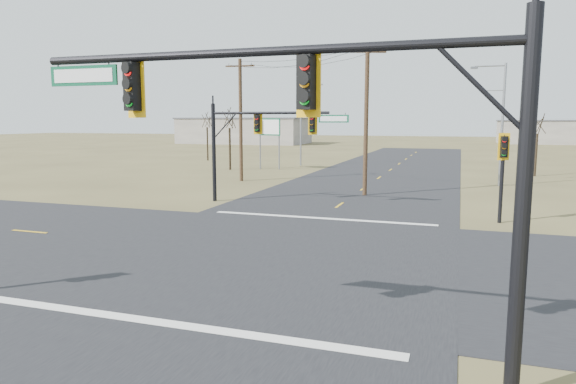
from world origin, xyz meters
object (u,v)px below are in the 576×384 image
(mast_arm_near, at_px, (321,119))
(bare_tree_b, at_px, (207,119))
(highway_sign, at_px, (270,133))
(streetlight_c, at_px, (303,119))
(streetlight_b, at_px, (500,121))
(mast_arm_far, at_px, (261,131))
(pedestal_signal_ne, at_px, (503,158))
(utility_pole_near, at_px, (366,118))
(bare_tree_a, at_px, (229,118))
(utility_pole_far, at_px, (241,119))
(bare_tree_c, at_px, (538,123))
(streetlight_a, at_px, (500,118))

(mast_arm_near, relative_size, bare_tree_b, 1.56)
(highway_sign, distance_m, streetlight_c, 6.07)
(streetlight_c, distance_m, bare_tree_b, 14.24)
(highway_sign, bearing_deg, streetlight_b, 55.18)
(mast_arm_far, height_order, highway_sign, mast_arm_far)
(streetlight_b, relative_size, bare_tree_b, 1.36)
(mast_arm_near, xyz_separation_m, pedestal_signal_ne, (4.66, 17.73, -1.87))
(utility_pole_near, relative_size, streetlight_b, 1.15)
(bare_tree_a, bearing_deg, bare_tree_b, 127.25)
(bare_tree_a, bearing_deg, pedestal_signal_ne, -40.88)
(utility_pole_far, relative_size, bare_tree_b, 1.55)
(utility_pole_near, xyz_separation_m, highway_sign, (-13.09, 16.12, -1.47))
(utility_pole_far, bearing_deg, bare_tree_c, 26.48)
(streetlight_b, bearing_deg, mast_arm_far, -107.02)
(streetlight_c, relative_size, bare_tree_b, 1.43)
(pedestal_signal_ne, xyz_separation_m, streetlight_a, (0.80, 16.20, 2.06))
(streetlight_c, bearing_deg, bare_tree_a, -107.48)
(utility_pole_far, xyz_separation_m, streetlight_c, (0.49, 16.42, -0.01))
(utility_pole_far, bearing_deg, bare_tree_b, 124.28)
(utility_pole_far, bearing_deg, streetlight_c, 88.29)
(mast_arm_near, distance_m, bare_tree_a, 44.29)
(utility_pole_far, bearing_deg, streetlight_b, 51.44)
(mast_arm_near, bearing_deg, bare_tree_c, 93.31)
(mast_arm_near, relative_size, mast_arm_far, 1.17)
(mast_arm_far, xyz_separation_m, streetlight_b, (16.15, 38.80, 0.53))
(highway_sign, xyz_separation_m, bare_tree_c, (25.96, 1.35, 1.10))
(mast_arm_far, height_order, bare_tree_b, bare_tree_b)
(streetlight_a, height_order, streetlight_c, streetlight_a)
(streetlight_c, bearing_deg, streetlight_a, -13.78)
(utility_pole_near, bearing_deg, bare_tree_b, 135.12)
(bare_tree_a, bearing_deg, bare_tree_c, 6.53)
(mast_arm_far, xyz_separation_m, streetlight_c, (-5.64, 27.26, 0.80))
(utility_pole_near, distance_m, bare_tree_b, 35.29)
(streetlight_a, height_order, bare_tree_c, streetlight_a)
(streetlight_b, bearing_deg, bare_tree_b, -161.29)
(utility_pole_far, distance_m, streetlight_a, 20.91)
(utility_pole_near, height_order, streetlight_b, utility_pole_near)
(pedestal_signal_ne, distance_m, bare_tree_b, 46.48)
(streetlight_c, bearing_deg, utility_pole_far, -72.60)
(streetlight_a, bearing_deg, utility_pole_far, 170.86)
(mast_arm_far, height_order, pedestal_signal_ne, mast_arm_far)
(streetlight_c, bearing_deg, mast_arm_far, -59.20)
(streetlight_a, bearing_deg, streetlight_b, 67.69)
(bare_tree_b, xyz_separation_m, bare_tree_c, (37.88, -7.43, -0.34))
(streetlight_b, height_order, bare_tree_b, streetlight_b)
(mast_arm_far, relative_size, utility_pole_near, 0.86)
(utility_pole_near, bearing_deg, pedestal_signal_ne, -42.60)
(utility_pole_far, bearing_deg, bare_tree_a, 120.32)
(pedestal_signal_ne, distance_m, highway_sign, 31.84)
(mast_arm_far, height_order, streetlight_b, streetlight_b)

